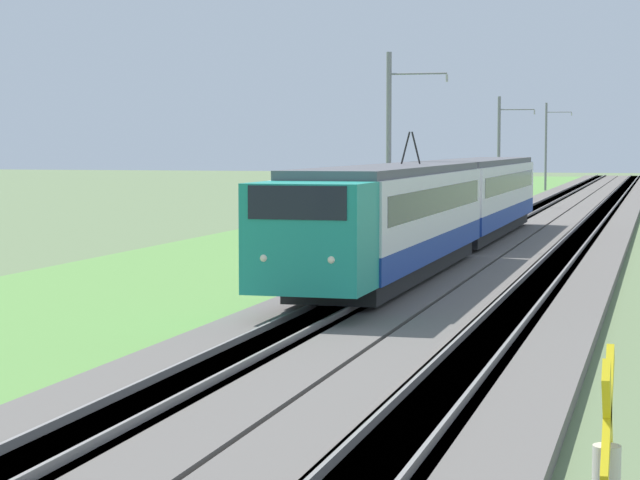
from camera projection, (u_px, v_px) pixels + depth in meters
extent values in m
cube|color=#605B56|center=(476.00, 241.00, 56.46)|extent=(240.00, 4.40, 0.30)
cube|color=#605B56|center=(578.00, 243.00, 55.26)|extent=(240.00, 4.40, 0.30)
cube|color=#4C4238|center=(476.00, 241.00, 56.46)|extent=(240.00, 1.57, 0.30)
cube|color=gray|center=(464.00, 236.00, 56.58)|extent=(240.00, 0.07, 0.15)
cube|color=gray|center=(488.00, 237.00, 56.30)|extent=(240.00, 0.07, 0.15)
cube|color=#4C4238|center=(578.00, 243.00, 55.26)|extent=(240.00, 1.57, 0.30)
cube|color=gray|center=(565.00, 238.00, 55.39)|extent=(240.00, 0.07, 0.15)
cube|color=gray|center=(590.00, 239.00, 55.10)|extent=(240.00, 0.07, 0.15)
cube|color=#5B8E42|center=(326.00, 240.00, 58.33)|extent=(240.00, 12.33, 0.12)
cube|color=teal|center=(311.00, 237.00, 29.81)|extent=(2.32, 2.84, 2.61)
cube|color=black|center=(307.00, 201.00, 29.41)|extent=(1.67, 2.37, 0.78)
sphere|color=#F2EAC6|center=(264.00, 258.00, 28.99)|extent=(0.20, 0.20, 0.20)
sphere|color=#F2EAC6|center=(332.00, 260.00, 28.56)|extent=(0.20, 0.20, 0.20)
cube|color=navy|center=(394.00, 245.00, 39.19)|extent=(17.05, 2.96, 0.73)
cube|color=silver|center=(395.00, 204.00, 39.09)|extent=(17.05, 2.96, 1.88)
cube|color=black|center=(395.00, 199.00, 39.08)|extent=(15.68, 2.98, 0.79)
cube|color=#515156|center=(395.00, 170.00, 39.01)|extent=(17.05, 2.72, 0.25)
cube|color=black|center=(394.00, 265.00, 39.24)|extent=(16.20, 2.52, 0.55)
cylinder|color=black|center=(322.00, 283.00, 32.90)|extent=(0.86, 0.12, 0.86)
cylinder|color=black|center=(361.00, 284.00, 32.62)|extent=(0.86, 0.12, 0.86)
cube|color=navy|center=(479.00, 213.00, 57.27)|extent=(19.37, 2.96, 0.73)
cube|color=silver|center=(479.00, 185.00, 57.17)|extent=(19.37, 2.96, 1.88)
cube|color=black|center=(479.00, 182.00, 57.16)|extent=(17.82, 2.98, 0.79)
cube|color=#515156|center=(480.00, 162.00, 57.09)|extent=(19.37, 2.72, 0.25)
cube|color=black|center=(479.00, 227.00, 57.32)|extent=(18.40, 2.52, 0.55)
cylinder|color=black|center=(406.00, 148.00, 41.46)|extent=(0.06, 0.33, 1.08)
cylinder|color=black|center=(416.00, 148.00, 41.37)|extent=(0.06, 0.33, 1.08)
cube|color=black|center=(341.00, 316.00, 32.83)|extent=(0.10, 0.10, 0.00)
cube|color=yellow|center=(608.00, 415.00, 4.79)|extent=(0.49, 0.03, 0.49)
cube|color=yellow|center=(608.00, 415.00, 4.79)|extent=(0.49, 0.03, 0.49)
cylinder|color=slate|center=(389.00, 154.00, 51.27)|extent=(0.22, 0.22, 8.31)
cylinder|color=slate|center=(418.00, 74.00, 50.71)|extent=(0.08, 2.40, 0.08)
cylinder|color=#B2ADA8|center=(447.00, 78.00, 50.41)|extent=(0.10, 0.10, 0.30)
cylinder|color=slate|center=(499.00, 154.00, 85.69)|extent=(0.22, 0.22, 7.83)
cylinder|color=slate|center=(517.00, 109.00, 85.14)|extent=(0.08, 2.40, 0.08)
cylinder|color=#B2ADA8|center=(534.00, 112.00, 84.84)|extent=(0.10, 0.10, 0.30)
cylinder|color=slate|center=(546.00, 147.00, 120.06)|extent=(0.22, 0.22, 8.56)
cylinder|color=slate|center=(559.00, 112.00, 119.48)|extent=(0.08, 2.40, 0.08)
cylinder|color=#B2ADA8|center=(572.00, 114.00, 119.18)|extent=(0.10, 0.10, 0.30)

